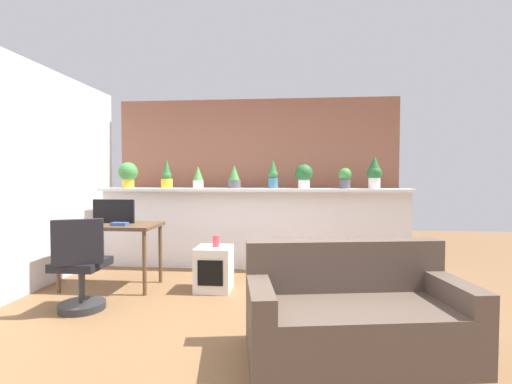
{
  "coord_description": "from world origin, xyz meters",
  "views": [
    {
      "loc": [
        0.53,
        -3.2,
        1.31
      ],
      "look_at": [
        0.15,
        0.99,
        1.13
      ],
      "focal_mm": 26.06,
      "sensor_mm": 36.0,
      "label": 1
    }
  ],
  "objects_px": {
    "potted_plant_6": "(345,178)",
    "office_chair": "(81,272)",
    "potted_plant_3": "(234,177)",
    "desk": "(111,231)",
    "potted_plant_1": "(167,176)",
    "potted_plant_4": "(273,175)",
    "book_on_desk": "(119,224)",
    "couch": "(355,317)",
    "vase_on_shelf": "(216,241)",
    "potted_plant_5": "(304,175)",
    "potted_plant_0": "(128,174)",
    "tv_monitor": "(114,211)",
    "potted_plant_7": "(374,172)",
    "potted_plant_2": "(198,177)",
    "side_cube_shelf": "(214,269)"
  },
  "relations": [
    {
      "from": "potted_plant_6",
      "to": "potted_plant_0",
      "type": "bearing_deg",
      "value": -178.93
    },
    {
      "from": "potted_plant_0",
      "to": "potted_plant_3",
      "type": "height_order",
      "value": "potted_plant_0"
    },
    {
      "from": "potted_plant_6",
      "to": "side_cube_shelf",
      "type": "height_order",
      "value": "potted_plant_6"
    },
    {
      "from": "office_chair",
      "to": "couch",
      "type": "distance_m",
      "value": 2.56
    },
    {
      "from": "potted_plant_0",
      "to": "vase_on_shelf",
      "type": "bearing_deg",
      "value": -33.39
    },
    {
      "from": "potted_plant_0",
      "to": "couch",
      "type": "bearing_deg",
      "value": -40.8
    },
    {
      "from": "potted_plant_6",
      "to": "tv_monitor",
      "type": "bearing_deg",
      "value": -161.51
    },
    {
      "from": "office_chair",
      "to": "potted_plant_3",
      "type": "bearing_deg",
      "value": 56.19
    },
    {
      "from": "potted_plant_5",
      "to": "office_chair",
      "type": "height_order",
      "value": "potted_plant_5"
    },
    {
      "from": "potted_plant_2",
      "to": "potted_plant_5",
      "type": "bearing_deg",
      "value": 1.59
    },
    {
      "from": "vase_on_shelf",
      "to": "potted_plant_5",
      "type": "bearing_deg",
      "value": 45.23
    },
    {
      "from": "potted_plant_3",
      "to": "tv_monitor",
      "type": "distance_m",
      "value": 1.67
    },
    {
      "from": "desk",
      "to": "office_chair",
      "type": "xyz_separation_m",
      "value": [
        0.08,
        -0.78,
        -0.28
      ]
    },
    {
      "from": "potted_plant_1",
      "to": "potted_plant_4",
      "type": "relative_size",
      "value": 1.06
    },
    {
      "from": "potted_plant_4",
      "to": "desk",
      "type": "bearing_deg",
      "value": -150.54
    },
    {
      "from": "potted_plant_0",
      "to": "book_on_desk",
      "type": "relative_size",
      "value": 2.05
    },
    {
      "from": "tv_monitor",
      "to": "office_chair",
      "type": "distance_m",
      "value": 1.0
    },
    {
      "from": "office_chair",
      "to": "book_on_desk",
      "type": "bearing_deg",
      "value": 82.12
    },
    {
      "from": "side_cube_shelf",
      "to": "potted_plant_0",
      "type": "bearing_deg",
      "value": 145.87
    },
    {
      "from": "potted_plant_0",
      "to": "couch",
      "type": "distance_m",
      "value": 3.83
    },
    {
      "from": "potted_plant_1",
      "to": "potted_plant_3",
      "type": "xyz_separation_m",
      "value": [
        0.96,
        0.05,
        -0.03
      ]
    },
    {
      "from": "potted_plant_1",
      "to": "potted_plant_3",
      "type": "distance_m",
      "value": 0.96
    },
    {
      "from": "potted_plant_0",
      "to": "potted_plant_1",
      "type": "relative_size",
      "value": 0.86
    },
    {
      "from": "potted_plant_4",
      "to": "book_on_desk",
      "type": "height_order",
      "value": "potted_plant_4"
    },
    {
      "from": "office_chair",
      "to": "potted_plant_1",
      "type": "bearing_deg",
      "value": 81.71
    },
    {
      "from": "office_chair",
      "to": "potted_plant_4",
      "type": "bearing_deg",
      "value": 45.96
    },
    {
      "from": "potted_plant_5",
      "to": "desk",
      "type": "xyz_separation_m",
      "value": [
        -2.28,
        -1.04,
        -0.66
      ]
    },
    {
      "from": "potted_plant_4",
      "to": "book_on_desk",
      "type": "xyz_separation_m",
      "value": [
        -1.68,
        -1.18,
        -0.56
      ]
    },
    {
      "from": "potted_plant_4",
      "to": "potted_plant_2",
      "type": "bearing_deg",
      "value": -177.65
    },
    {
      "from": "potted_plant_4",
      "to": "office_chair",
      "type": "xyz_separation_m",
      "value": [
        -1.77,
        -1.83,
        -0.94
      ]
    },
    {
      "from": "book_on_desk",
      "to": "couch",
      "type": "relative_size",
      "value": 0.11
    },
    {
      "from": "potted_plant_4",
      "to": "vase_on_shelf",
      "type": "relative_size",
      "value": 3.1
    },
    {
      "from": "potted_plant_6",
      "to": "desk",
      "type": "relative_size",
      "value": 0.26
    },
    {
      "from": "potted_plant_4",
      "to": "couch",
      "type": "distance_m",
      "value": 2.78
    },
    {
      "from": "potted_plant_6",
      "to": "office_chair",
      "type": "bearing_deg",
      "value": -146.64
    },
    {
      "from": "potted_plant_1",
      "to": "potted_plant_7",
      "type": "distance_m",
      "value": 2.89
    },
    {
      "from": "potted_plant_6",
      "to": "book_on_desk",
      "type": "height_order",
      "value": "potted_plant_6"
    },
    {
      "from": "vase_on_shelf",
      "to": "book_on_desk",
      "type": "relative_size",
      "value": 0.72
    },
    {
      "from": "vase_on_shelf",
      "to": "potted_plant_2",
      "type": "bearing_deg",
      "value": 114.58
    },
    {
      "from": "potted_plant_3",
      "to": "potted_plant_4",
      "type": "xyz_separation_m",
      "value": [
        0.55,
        0.01,
        0.04
      ]
    },
    {
      "from": "potted_plant_2",
      "to": "couch",
      "type": "xyz_separation_m",
      "value": [
        1.77,
        -2.43,
        -1.01
      ]
    },
    {
      "from": "potted_plant_0",
      "to": "potted_plant_7",
      "type": "distance_m",
      "value": 3.45
    },
    {
      "from": "potted_plant_3",
      "to": "potted_plant_6",
      "type": "xyz_separation_m",
      "value": [
        1.53,
        -0.01,
        -0.0
      ]
    },
    {
      "from": "potted_plant_5",
      "to": "potted_plant_6",
      "type": "bearing_deg",
      "value": -1.33
    },
    {
      "from": "desk",
      "to": "vase_on_shelf",
      "type": "relative_size",
      "value": 8.44
    },
    {
      "from": "potted_plant_4",
      "to": "book_on_desk",
      "type": "bearing_deg",
      "value": -144.8
    },
    {
      "from": "potted_plant_3",
      "to": "desk",
      "type": "height_order",
      "value": "potted_plant_3"
    },
    {
      "from": "potted_plant_1",
      "to": "desk",
      "type": "height_order",
      "value": "potted_plant_1"
    },
    {
      "from": "potted_plant_5",
      "to": "side_cube_shelf",
      "type": "bearing_deg",
      "value": -135.21
    },
    {
      "from": "potted_plant_0",
      "to": "book_on_desk",
      "type": "xyz_separation_m",
      "value": [
        0.39,
        -1.11,
        -0.58
      ]
    }
  ]
}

